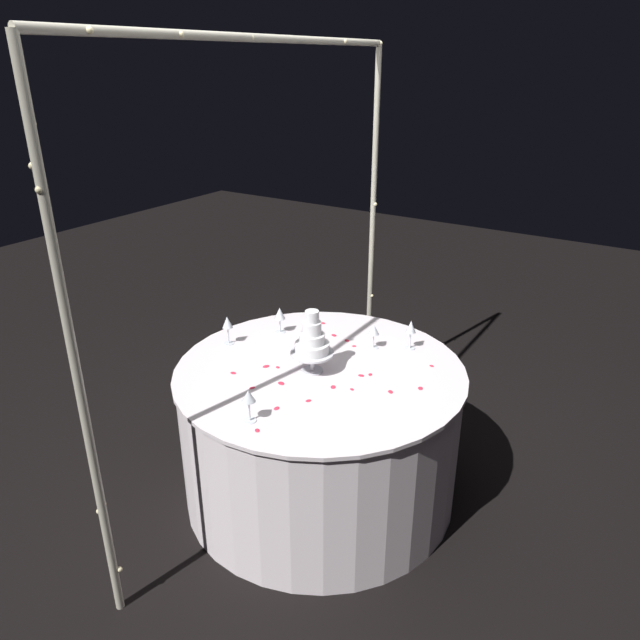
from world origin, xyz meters
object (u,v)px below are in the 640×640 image
Objects in this scene: wine_glass_1 at (411,328)px; tiered_cake at (312,342)px; decorative_arch at (265,214)px; wine_glass_0 at (227,324)px; wine_glass_3 at (280,314)px; main_table at (320,431)px; wine_glass_4 at (248,398)px; wine_glass_2 at (374,331)px.

tiered_cake is at bearing 148.48° from wine_glass_1.
decorative_arch is 0.69m from wine_glass_0.
decorative_arch is at bearing -155.57° from wine_glass_3.
wine_glass_0 reaches higher than main_table.
wine_glass_3 and wine_glass_4 have the same top height.
wine_glass_1 is (0.50, -0.31, -0.04)m from tiered_cake.
wine_glass_1 is 1.08× the size of wine_glass_4.
wine_glass_1 is 0.20m from wine_glass_2.
decorative_arch reaches higher than wine_glass_4.
wine_glass_3 is at bearing -28.99° from wine_glass_0.
tiered_cake is 0.51m from wine_glass_3.
wine_glass_1 is at bearing -15.80° from wine_glass_4.
wine_glass_2 is (0.40, -0.14, -0.06)m from tiered_cake.
wine_glass_2 is 0.56m from wine_glass_3.
tiered_cake reaches higher than wine_glass_2.
wine_glass_3 reaches higher than wine_glass_2.
tiered_cake reaches higher than wine_glass_1.
decorative_arch is 14.22× the size of wine_glass_0.
wine_glass_4 is at bearing -132.87° from wine_glass_0.
wine_glass_0 is (-0.03, 0.58, 0.50)m from main_table.
wine_glass_3 is at bearing 27.75° from wine_glass_4.
decorative_arch reaches higher than wine_glass_0.
decorative_arch is 0.87m from wine_glass_2.
main_table is 0.77m from wine_glass_0.
wine_glass_0 is 0.80m from wine_glass_2.
wine_glass_0 is at bearing 92.87° from main_table.
decorative_arch is 0.92m from wine_glass_4.
wine_glass_2 is at bearing -50.89° from decorative_arch.
tiered_cake is at bearing 156.95° from main_table.
tiered_cake reaches higher than wine_glass_3.
wine_glass_4 is (-0.93, 0.12, 0.01)m from wine_glass_2.
wine_glass_1 is (0.46, -0.61, -0.64)m from decorative_arch.
tiered_cake is 0.53m from wine_glass_4.
wine_glass_1 is at bearing -73.67° from wine_glass_3.
wine_glass_3 is (-0.21, 0.72, -0.01)m from wine_glass_1.
wine_glass_4 is at bearing -152.25° from wine_glass_3.
wine_glass_1 is at bearing -59.58° from wine_glass_2.
wine_glass_0 is at bearing 119.14° from wine_glass_1.
tiered_cake reaches higher than main_table.
wine_glass_3 reaches higher than main_table.
decorative_arch is 16.78× the size of wine_glass_2.
main_table is 4.50× the size of tiered_cake.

